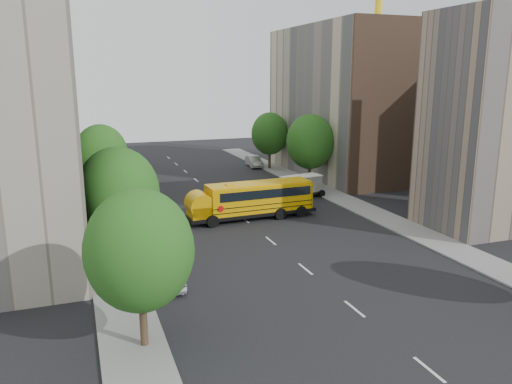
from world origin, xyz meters
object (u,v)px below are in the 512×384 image
street_tree_4 (310,142)px  parked_car_5 (254,161)px  street_tree_1 (118,194)px  street_tree_2 (101,155)px  school_bus (250,199)px  parked_car_2 (120,180)px  parked_car_0 (167,277)px  street_tree_0 (140,251)px  street_tree_5 (270,134)px  parked_car_1 (131,203)px  safari_truck (298,187)px

street_tree_4 → parked_car_5: bearing=95.6°
street_tree_1 → street_tree_2: street_tree_1 is taller
school_bus → parked_car_2: (-9.37, 17.30, -1.10)m
parked_car_0 → parked_car_5: (18.40, 35.92, 0.09)m
street_tree_0 → street_tree_5: bearing=61.2°
street_tree_5 → street_tree_1: bearing=-126.3°
street_tree_4 → parked_car_1: street_tree_4 is taller
street_tree_4 → parked_car_2: (-19.80, 7.53, -4.38)m
street_tree_0 → street_tree_1: street_tree_1 is taller
parked_car_0 → parked_car_2: bearing=-94.6°
school_bus → street_tree_5: bearing=62.3°
street_tree_4 → parked_car_2: street_tree_4 is taller
street_tree_1 → safari_truck: bearing=36.3°
street_tree_1 → parked_car_0: (2.20, -3.71, -4.31)m
street_tree_0 → parked_car_2: (2.20, 35.53, -3.95)m
street_tree_1 → parked_car_1: (2.20, 14.76, -4.30)m
street_tree_4 → parked_car_1: (-19.80, -3.24, -4.42)m
street_tree_2 → parked_car_0: street_tree_2 is taller
street_tree_1 → parked_car_2: bearing=85.1°
street_tree_4 → parked_car_2: bearing=159.2°
school_bus → parked_car_0: school_bus is taller
school_bus → safari_truck: school_bus is taller
street_tree_1 → parked_car_5: street_tree_1 is taller
street_tree_5 → parked_car_2: street_tree_5 is taller
street_tree_1 → parked_car_1: street_tree_1 is taller
street_tree_0 → street_tree_4: (22.00, 28.00, 0.43)m
safari_truck → parked_car_2: size_ratio=1.12×
street_tree_2 → parked_car_1: street_tree_2 is taller
street_tree_0 → safari_truck: 30.31m
street_tree_2 → safari_truck: size_ratio=1.39×
parked_car_0 → parked_car_5: size_ratio=0.84×
street_tree_5 → safari_truck: 17.03m
street_tree_2 → parked_car_1: size_ratio=1.95×
street_tree_2 → parked_car_0: size_ratio=2.05×
street_tree_2 → parked_car_2: bearing=73.7°
street_tree_1 → street_tree_2: (0.00, 18.00, -0.12)m
street_tree_5 → parked_car_0: street_tree_5 is taller
parked_car_2 → parked_car_5: size_ratio=1.12×
street_tree_2 → street_tree_0: bearing=-90.0°
parked_car_5 → safari_truck: bearing=-91.2°
street_tree_2 → parked_car_2: street_tree_2 is taller
school_bus → parked_car_5: school_bus is taller
street_tree_5 → street_tree_0: bearing=-118.8°
street_tree_0 → street_tree_5: street_tree_5 is taller
street_tree_0 → safari_truck: bearing=51.8°
street_tree_0 → parked_car_0: 7.77m
safari_truck → parked_car_0: size_ratio=1.48×
parked_car_0 → parked_car_2: size_ratio=0.75×
parked_car_0 → parked_car_1: (0.00, 18.47, 0.01)m
street_tree_5 → school_bus: (-10.43, -21.77, -2.91)m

